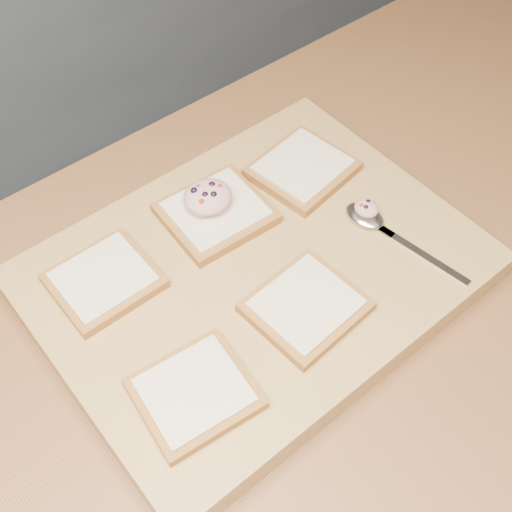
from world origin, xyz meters
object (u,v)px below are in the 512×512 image
(cutting_board, at_px, (256,273))
(tuna_salad_dollop, at_px, (208,197))
(spoon, at_px, (373,221))
(bread_far_center, at_px, (216,212))

(cutting_board, distance_m, tuna_salad_dollop, 0.12)
(tuna_salad_dollop, distance_m, spoon, 0.22)
(bread_far_center, distance_m, spoon, 0.21)
(bread_far_center, xyz_separation_m, tuna_salad_dollop, (-0.00, 0.01, 0.02))
(cutting_board, xyz_separation_m, spoon, (0.16, -0.05, 0.03))
(cutting_board, bearing_deg, bread_far_center, 85.02)
(spoon, bearing_deg, tuna_salad_dollop, 135.95)
(cutting_board, height_order, tuna_salad_dollop, tuna_salad_dollop)
(bread_far_center, distance_m, tuna_salad_dollop, 0.03)
(cutting_board, distance_m, spoon, 0.17)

